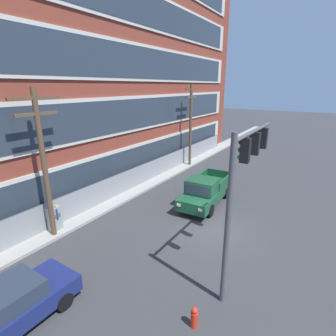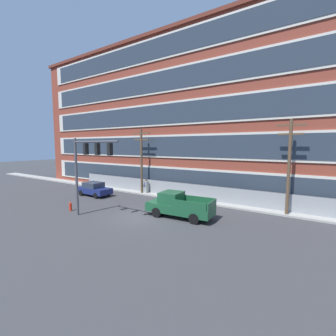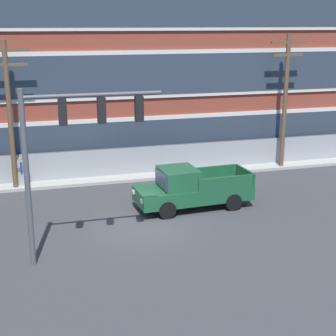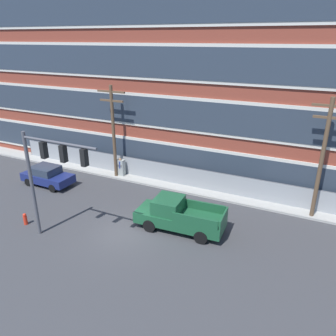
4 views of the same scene
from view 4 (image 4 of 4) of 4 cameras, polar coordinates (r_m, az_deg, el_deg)
The scene contains 12 objects.
ground_plane at distance 20.46m, azimuth -7.65°, elevation -11.11°, with size 160.00×160.00×0.00m, color #38383A.
sidewalk_building_side at distance 26.06m, azimuth 1.12°, elevation -3.09°, with size 80.00×1.65×0.16m, color #9E9B93.
brick_mill_building at distance 28.72m, azimuth 2.63°, elevation 18.47°, with size 47.84×8.63×18.74m.
chain_link_fence at distance 25.39m, azimuth 5.01°, elevation -1.89°, with size 35.07×0.06×1.72m.
traffic_signal_mast at distance 18.67m, azimuth -20.09°, elevation 0.27°, with size 4.92×0.43×6.37m.
pickup_truck_dark_green at distance 20.17m, azimuth 1.76°, elevation -8.26°, with size 5.59×2.33×2.00m.
sedan_navy at distance 27.82m, azimuth -20.28°, elevation -1.24°, with size 4.16×1.97×1.56m.
utility_pole_near_corner at distance 26.75m, azimuth -9.51°, elevation 6.85°, with size 2.47×0.26×7.67m.
utility_pole_midblock at distance 22.09m, azimuth 25.31°, elevation 1.98°, with size 2.15×0.26×7.89m.
electrical_cabinet at distance 27.91m, azimuth -8.18°, elevation -0.05°, with size 0.63×0.48×1.53m.
pedestrian_near_cabinet at distance 27.79m, azimuth -8.27°, elevation 0.32°, with size 0.42×0.47×1.69m.
fire_hydrant at distance 22.78m, azimuth -23.61°, elevation -8.14°, with size 0.24×0.24×0.78m.
Camera 4 is at (9.76, -14.17, 11.06)m, focal length 35.00 mm.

